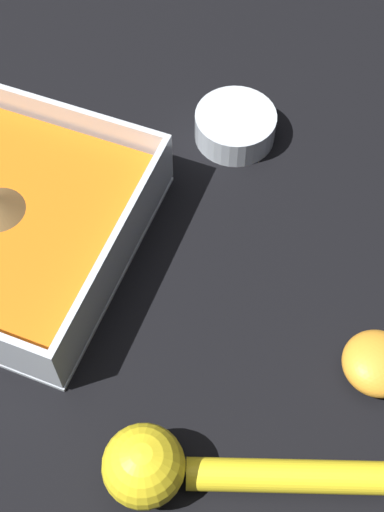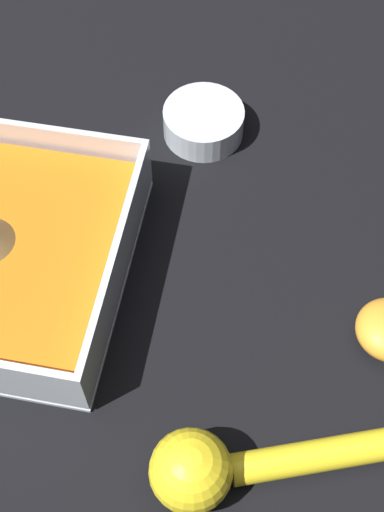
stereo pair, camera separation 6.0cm
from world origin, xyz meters
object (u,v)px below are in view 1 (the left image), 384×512
object	(u,v)px
spice_bowl	(235,127)
lemon_half	(378,363)
lemon_squeezer	(184,469)
square_dish	(3,222)

from	to	relation	value
spice_bowl	lemon_half	size ratio (longest dim) A/B	1.39
lemon_squeezer	spice_bowl	bearing A→B (deg)	-96.85
square_dish	lemon_squeezer	size ratio (longest dim) A/B	1.15
lemon_squeezer	lemon_half	xyz separation A→B (m)	(0.14, -0.11, -0.01)
spice_bowl	square_dish	bearing A→B (deg)	141.27
square_dish	spice_bowl	xyz separation A→B (m)	(0.19, -0.15, -0.01)
spice_bowl	lemon_half	distance (m)	0.28
square_dish	spice_bowl	size ratio (longest dim) A/B	2.89
spice_bowl	lemon_half	bearing A→B (deg)	-135.87
square_dish	spice_bowl	bearing A→B (deg)	-38.73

